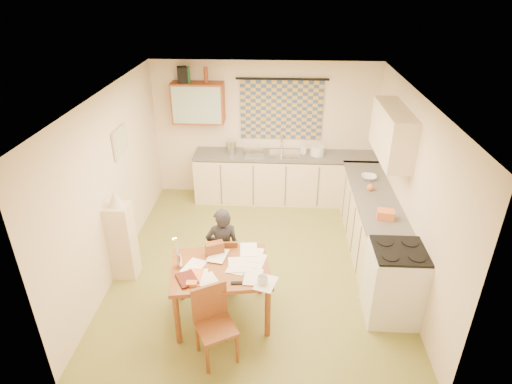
# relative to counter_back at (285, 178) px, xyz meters

# --- Properties ---
(floor) EXTENTS (4.00, 4.50, 0.02)m
(floor) POSITION_rel_counter_back_xyz_m (-0.41, -1.95, -0.46)
(floor) COLOR olive
(floor) RESTS_ON ground
(ceiling) EXTENTS (4.00, 4.50, 0.02)m
(ceiling) POSITION_rel_counter_back_xyz_m (-0.41, -1.95, 2.06)
(ceiling) COLOR white
(ceiling) RESTS_ON floor
(wall_back) EXTENTS (4.00, 0.02, 2.50)m
(wall_back) POSITION_rel_counter_back_xyz_m (-0.41, 0.31, 0.80)
(wall_back) COLOR beige
(wall_back) RESTS_ON floor
(wall_front) EXTENTS (4.00, 0.02, 2.50)m
(wall_front) POSITION_rel_counter_back_xyz_m (-0.41, -4.21, 0.80)
(wall_front) COLOR beige
(wall_front) RESTS_ON floor
(wall_left) EXTENTS (0.02, 4.50, 2.50)m
(wall_left) POSITION_rel_counter_back_xyz_m (-2.42, -1.95, 0.80)
(wall_left) COLOR beige
(wall_left) RESTS_ON floor
(wall_right) EXTENTS (0.02, 4.50, 2.50)m
(wall_right) POSITION_rel_counter_back_xyz_m (1.60, -1.95, 0.80)
(wall_right) COLOR beige
(wall_right) RESTS_ON floor
(window_blind) EXTENTS (1.45, 0.03, 1.05)m
(window_blind) POSITION_rel_counter_back_xyz_m (-0.11, 0.27, 1.20)
(window_blind) COLOR #344873
(window_blind) RESTS_ON wall_back
(curtain_rod) EXTENTS (1.60, 0.04, 0.04)m
(curtain_rod) POSITION_rel_counter_back_xyz_m (-0.11, 0.25, 1.75)
(curtain_rod) COLOR black
(curtain_rod) RESTS_ON wall_back
(wall_cabinet) EXTENTS (0.90, 0.34, 0.70)m
(wall_cabinet) POSITION_rel_counter_back_xyz_m (-1.56, 0.13, 1.35)
(wall_cabinet) COLOR maroon
(wall_cabinet) RESTS_ON wall_back
(wall_cabinet_glass) EXTENTS (0.84, 0.02, 0.64)m
(wall_cabinet_glass) POSITION_rel_counter_back_xyz_m (-1.56, -0.04, 1.35)
(wall_cabinet_glass) COLOR #99B2A5
(wall_cabinet_glass) RESTS_ON wall_back
(upper_cabinet_right) EXTENTS (0.34, 1.30, 0.70)m
(upper_cabinet_right) POSITION_rel_counter_back_xyz_m (1.42, -1.40, 1.40)
(upper_cabinet_right) COLOR beige
(upper_cabinet_right) RESTS_ON wall_right
(framed_print) EXTENTS (0.04, 0.50, 0.40)m
(framed_print) POSITION_rel_counter_back_xyz_m (-2.38, -1.55, 1.25)
(framed_print) COLOR beige
(framed_print) RESTS_ON wall_left
(print_canvas) EXTENTS (0.01, 0.42, 0.32)m
(print_canvas) POSITION_rel_counter_back_xyz_m (-2.35, -1.55, 1.25)
(print_canvas) COLOR silver
(print_canvas) RESTS_ON wall_left
(counter_back) EXTENTS (3.30, 0.62, 0.92)m
(counter_back) POSITION_rel_counter_back_xyz_m (0.00, 0.00, 0.00)
(counter_back) COLOR beige
(counter_back) RESTS_ON floor
(counter_right) EXTENTS (0.62, 2.95, 0.92)m
(counter_right) POSITION_rel_counter_back_xyz_m (1.29, -1.70, -0.00)
(counter_right) COLOR beige
(counter_right) RESTS_ON floor
(stove) EXTENTS (0.63, 0.63, 0.98)m
(stove) POSITION_rel_counter_back_xyz_m (1.29, -2.95, 0.04)
(stove) COLOR white
(stove) RESTS_ON floor
(sink) EXTENTS (0.55, 0.45, 0.10)m
(sink) POSITION_rel_counter_back_xyz_m (-0.03, 0.00, 0.43)
(sink) COLOR silver
(sink) RESTS_ON counter_back
(tap) EXTENTS (0.04, 0.04, 0.28)m
(tap) POSITION_rel_counter_back_xyz_m (-0.09, 0.18, 0.61)
(tap) COLOR silver
(tap) RESTS_ON counter_back
(dish_rack) EXTENTS (0.39, 0.35, 0.06)m
(dish_rack) POSITION_rel_counter_back_xyz_m (-0.58, 0.00, 0.50)
(dish_rack) COLOR silver
(dish_rack) RESTS_ON counter_back
(kettle) EXTENTS (0.23, 0.23, 0.24)m
(kettle) POSITION_rel_counter_back_xyz_m (-0.99, 0.00, 0.59)
(kettle) COLOR silver
(kettle) RESTS_ON counter_back
(mixing_bowl) EXTENTS (0.29, 0.29, 0.16)m
(mixing_bowl) POSITION_rel_counter_back_xyz_m (0.55, 0.00, 0.55)
(mixing_bowl) COLOR white
(mixing_bowl) RESTS_ON counter_back
(soap_bottle) EXTENTS (0.14, 0.14, 0.19)m
(soap_bottle) POSITION_rel_counter_back_xyz_m (0.30, 0.05, 0.56)
(soap_bottle) COLOR white
(soap_bottle) RESTS_ON counter_back
(bowl) EXTENTS (0.27, 0.27, 0.06)m
(bowl) POSITION_rel_counter_back_xyz_m (1.29, -0.94, 0.50)
(bowl) COLOR white
(bowl) RESTS_ON counter_right
(orange_bag) EXTENTS (0.25, 0.20, 0.12)m
(orange_bag) POSITION_rel_counter_back_xyz_m (1.29, -2.15, 0.53)
(orange_bag) COLOR orange
(orange_bag) RESTS_ON counter_right
(fruit_orange) EXTENTS (0.10, 0.10, 0.10)m
(fruit_orange) POSITION_rel_counter_back_xyz_m (1.24, -1.34, 0.52)
(fruit_orange) COLOR orange
(fruit_orange) RESTS_ON counter_right
(speaker) EXTENTS (0.21, 0.24, 0.26)m
(speaker) POSITION_rel_counter_back_xyz_m (-1.80, 0.13, 1.83)
(speaker) COLOR black
(speaker) RESTS_ON wall_cabinet
(bottle_green) EXTENTS (0.08, 0.08, 0.26)m
(bottle_green) POSITION_rel_counter_back_xyz_m (-1.70, 0.13, 1.83)
(bottle_green) COLOR #195926
(bottle_green) RESTS_ON wall_cabinet
(bottle_brown) EXTENTS (0.09, 0.09, 0.26)m
(bottle_brown) POSITION_rel_counter_back_xyz_m (-1.40, 0.13, 1.83)
(bottle_brown) COLOR maroon
(bottle_brown) RESTS_ON wall_cabinet
(dining_table) EXTENTS (1.28, 1.05, 0.75)m
(dining_table) POSITION_rel_counter_back_xyz_m (-0.79, -3.10, -0.07)
(dining_table) COLOR brown
(dining_table) RESTS_ON floor
(chair_far) EXTENTS (0.41, 0.41, 0.82)m
(chair_far) POSITION_rel_counter_back_xyz_m (-0.83, -2.54, -0.20)
(chair_far) COLOR brown
(chair_far) RESTS_ON floor
(chair_near) EXTENTS (0.54, 0.54, 0.88)m
(chair_near) POSITION_rel_counter_back_xyz_m (-0.78, -3.72, -0.18)
(chair_near) COLOR brown
(chair_near) RESTS_ON floor
(person) EXTENTS (0.53, 0.43, 1.21)m
(person) POSITION_rel_counter_back_xyz_m (-0.84, -2.52, 0.15)
(person) COLOR black
(person) RESTS_ON floor
(shelf_stand) EXTENTS (0.32, 0.30, 1.12)m
(shelf_stand) POSITION_rel_counter_back_xyz_m (-2.25, -2.35, 0.11)
(shelf_stand) COLOR beige
(shelf_stand) RESTS_ON floor
(lampshade) EXTENTS (0.20, 0.20, 0.22)m
(lampshade) POSITION_rel_counter_back_xyz_m (-2.25, -2.35, 0.77)
(lampshade) COLOR beige
(lampshade) RESTS_ON shelf_stand
(letter_rack) EXTENTS (0.24, 0.18, 0.16)m
(letter_rack) POSITION_rel_counter_back_xyz_m (-0.89, -2.83, 0.38)
(letter_rack) COLOR brown
(letter_rack) RESTS_ON dining_table
(mug) EXTENTS (0.13, 0.13, 0.10)m
(mug) POSITION_rel_counter_back_xyz_m (-0.29, -3.36, 0.35)
(mug) COLOR white
(mug) RESTS_ON dining_table
(magazine) EXTENTS (0.44, 0.45, 0.03)m
(magazine) POSITION_rel_counter_back_xyz_m (-1.23, -3.40, 0.31)
(magazine) COLOR maroon
(magazine) RESTS_ON dining_table
(book) EXTENTS (0.19, 0.26, 0.02)m
(book) POSITION_rel_counter_back_xyz_m (-1.16, -3.29, 0.31)
(book) COLOR orange
(book) RESTS_ON dining_table
(orange_box) EXTENTS (0.12, 0.09, 0.04)m
(orange_box) POSITION_rel_counter_back_xyz_m (-1.07, -3.43, 0.32)
(orange_box) COLOR orange
(orange_box) RESTS_ON dining_table
(eyeglasses) EXTENTS (0.13, 0.06, 0.02)m
(eyeglasses) POSITION_rel_counter_back_xyz_m (-0.57, -3.38, 0.31)
(eyeglasses) COLOR black
(eyeglasses) RESTS_ON dining_table
(candle_holder) EXTENTS (0.07, 0.07, 0.18)m
(candle_holder) POSITION_rel_counter_back_xyz_m (-1.27, -3.11, 0.39)
(candle_holder) COLOR silver
(candle_holder) RESTS_ON dining_table
(candle) EXTENTS (0.03, 0.03, 0.22)m
(candle) POSITION_rel_counter_back_xyz_m (-1.29, -3.11, 0.59)
(candle) COLOR white
(candle) RESTS_ON dining_table
(candle_flame) EXTENTS (0.02, 0.02, 0.02)m
(candle_flame) POSITION_rel_counter_back_xyz_m (-1.31, -3.15, 0.71)
(candle_flame) COLOR #FFCC66
(candle_flame) RESTS_ON dining_table
(papers) EXTENTS (1.15, 0.97, 0.02)m
(papers) POSITION_rel_counter_back_xyz_m (-0.63, -3.09, 0.31)
(papers) COLOR white
(papers) RESTS_ON dining_table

